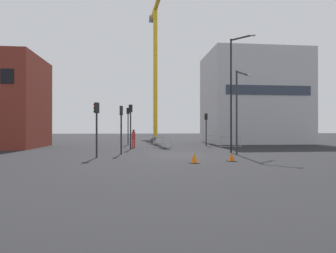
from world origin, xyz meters
The scene contains 18 objects.
ground centered at (0.00, 0.00, 0.00)m, with size 160.00×160.00×0.00m, color black.
brick_building centered at (-16.42, 9.34, 4.55)m, with size 7.78×7.77×9.10m.
office_block centered at (12.36, 15.67, 5.85)m, with size 12.19×9.31×11.71m.
construction_crane centered at (1.00, 40.10, 18.47)m, with size 2.43×19.52×28.26m.
streetlamp_tall centered at (4.73, 1.18, 5.26)m, with size 1.51×1.61×9.04m.
streetlamp_short centered at (4.61, -0.25, 3.74)m, with size 1.58×1.31×6.18m.
traffic_light_corner centered at (-4.02, 1.01, 2.45)m, with size 0.26×0.38×3.62m.
traffic_light_near centered at (-5.50, -1.36, 2.47)m, with size 0.39×0.35×3.65m.
traffic_light_median centered at (-3.91, 12.68, 2.86)m, with size 0.37×0.37×4.29m.
traffic_light_crosswalk centered at (-3.45, 5.97, 2.76)m, with size 0.35×0.39×4.12m.
traffic_light_island centered at (4.73, 10.31, 2.42)m, with size 0.39×0.34×3.56m.
pedestrian_walking centered at (-3.20, 7.88, 1.07)m, with size 0.34×0.34×1.82m.
safety_barrier_left_run centered at (-0.60, 13.94, 0.56)m, with size 2.04×0.16×1.08m.
safety_barrier_mid_span centered at (6.71, 12.84, 0.56)m, with size 2.40×0.38×1.08m.
safety_barrier_right_run centered at (6.54, 7.33, 0.56)m, with size 2.35×0.17×1.08m.
safety_barrier_front centered at (-0.37, 7.60, 0.56)m, with size 1.92×0.31×1.08m.
traffic_cone_by_barrier centered at (0.36, -4.90, 0.27)m, with size 0.57×0.57×0.58m.
traffic_cone_orange centered at (2.74, -4.27, 0.24)m, with size 0.51×0.51×0.52m.
Camera 1 is at (-2.78, -20.61, 1.97)m, focal length 30.52 mm.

